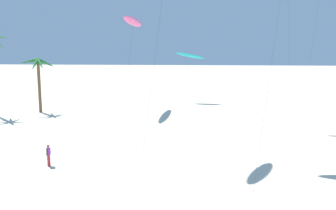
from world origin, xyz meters
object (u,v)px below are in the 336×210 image
Objects in this scene: flying_kite_4 at (133,22)px; flying_kite_0 at (190,56)px; person_foreground_walker at (48,154)px; palm_tree_0 at (38,67)px.

flying_kite_0 is at bearing 45.20° from flying_kite_4.
flying_kite_0 is at bearing 72.25° from person_foreground_walker.
flying_kite_0 reaches higher than palm_tree_0.
flying_kite_0 is 12.06m from flying_kite_4.
flying_kite_0 is 0.61× the size of flying_kite_4.
flying_kite_0 is (20.10, 10.96, 1.13)m from palm_tree_0.
flying_kite_0 is at bearing 28.61° from palm_tree_0.
person_foreground_walker is (-10.63, -33.21, -6.35)m from flying_kite_0.
flying_kite_4 is at bearing 83.56° from person_foreground_walker.
person_foreground_walker is at bearing -107.75° from flying_kite_0.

